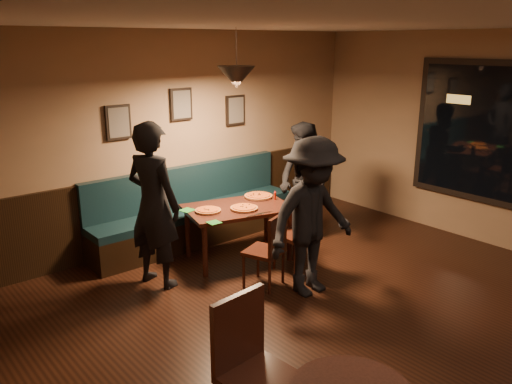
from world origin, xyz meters
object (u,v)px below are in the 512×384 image
tabasco_bottle (275,195)px  cafe_chair_far (260,376)px  booth_bench (196,207)px  dining_table (238,233)px  diner_front (312,217)px  chair_near_left (264,250)px  chair_near_right (295,233)px  diner_left (154,205)px  diner_right (304,183)px  soda_glass (292,198)px

tabasco_bottle → cafe_chair_far: 3.45m
booth_bench → dining_table: bearing=-83.7°
diner_front → cafe_chair_far: bearing=-142.3°
booth_bench → chair_near_left: 1.60m
dining_table → diner_front: size_ratio=0.74×
chair_near_right → diner_left: size_ratio=0.49×
diner_right → soda_glass: bearing=-59.4°
diner_right → cafe_chair_far: bearing=-49.1°
diner_right → cafe_chair_far: (-2.92, -2.51, -0.29)m
chair_near_left → chair_near_right: (0.57, 0.09, 0.03)m
chair_near_left → diner_left: 1.30m
booth_bench → chair_near_left: booth_bench is taller
booth_bench → dining_table: 0.83m
diner_right → cafe_chair_far: diner_right is taller
chair_near_right → diner_right: bearing=36.8°
soda_glass → dining_table: bearing=150.0°
tabasco_bottle → cafe_chair_far: cafe_chair_far is taller
chair_near_right → tabasco_bottle: size_ratio=7.59×
dining_table → chair_near_left: chair_near_left is taller
chair_near_left → cafe_chair_far: (-1.57, -1.78, 0.09)m
chair_near_left → tabasco_bottle: bearing=20.9°
diner_front → soda_glass: bearing=59.7°
diner_front → booth_bench: bearing=95.6°
diner_right → diner_front: (-1.06, -1.18, 0.05)m
cafe_chair_far → tabasco_bottle: bearing=-138.6°
dining_table → chair_near_left: (-0.25, -0.78, 0.09)m
booth_bench → diner_front: size_ratio=1.74×
dining_table → tabasco_bottle: bearing=7.9°
chair_near_left → dining_table: bearing=51.6°
dining_table → soda_glass: 0.81m
diner_left → diner_front: bearing=-155.4°
diner_left → booth_bench: bearing=-71.8°
dining_table → chair_near_right: (0.32, -0.69, 0.12)m
dining_table → diner_right: diner_right is taller
soda_glass → diner_right: bearing=30.5°
dining_table → tabasco_bottle: size_ratio=10.56×
chair_near_right → dining_table: bearing=111.8°
soda_glass → cafe_chair_far: size_ratio=0.15×
chair_near_right → diner_front: 0.73m
chair_near_right → cafe_chair_far: 2.84m
dining_table → diner_front: diner_front is taller
booth_bench → tabasco_bottle: booth_bench is taller
diner_right → diner_front: bearing=-41.8°
diner_left → chair_near_right: bearing=-135.0°
soda_glass → diner_left: bearing=167.7°
dining_table → tabasco_bottle: (0.56, -0.07, 0.40)m
cafe_chair_far → booth_bench: bearing=-122.2°
cafe_chair_far → diner_right: bearing=-144.3°
chair_near_left → diner_left: (-0.88, 0.82, 0.50)m
chair_near_left → diner_front: size_ratio=0.50×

